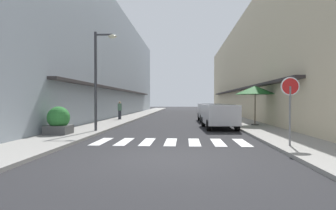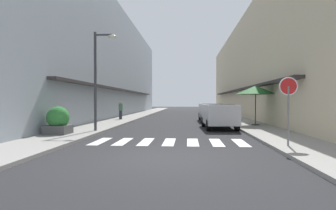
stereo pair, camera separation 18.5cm
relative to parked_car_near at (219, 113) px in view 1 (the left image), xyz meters
name	(u,v)px [view 1 (the left image)]	position (x,y,z in m)	size (l,w,h in m)	color
ground_plane	(179,118)	(-2.63, 11.47, -0.92)	(113.73, 113.73, 0.00)	#232326
sidewalk_left	(131,117)	(-7.52, 11.47, -0.86)	(2.43, 72.37, 0.12)	gray
sidewalk_right	(228,117)	(2.26, 11.47, -0.86)	(2.43, 72.37, 0.12)	gray
building_row_left	(100,64)	(-11.23, 13.05, 4.79)	(5.50, 48.53, 11.42)	#939EA8
building_row_right	(262,69)	(5.98, 13.05, 4.10)	(5.50, 48.53, 10.04)	beige
crosswalk	(171,142)	(-2.63, -5.84, -0.92)	(6.15, 2.20, 0.01)	silver
parked_car_near	(219,113)	(0.00, 0.00, 0.00)	(1.96, 4.19, 1.47)	silver
parked_car_mid	(210,110)	(0.00, 6.12, 0.00)	(1.88, 4.05, 1.47)	silver
round_street_sign	(290,93)	(1.59, -7.24, 1.02)	(0.65, 0.07, 2.39)	slate
street_lamp	(99,70)	(-6.54, -2.66, 2.37)	(1.19, 0.28, 5.17)	#38383D
cafe_umbrella	(255,90)	(2.48, 1.40, 1.46)	(2.58, 2.58, 2.54)	#262626
planter_corner	(59,121)	(-7.97, -4.34, -0.19)	(1.06, 1.06, 1.30)	#4C4C4C
pedestrian_walking_near	(120,110)	(-7.61, 6.71, 0.00)	(0.34, 0.34, 1.54)	#282B33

